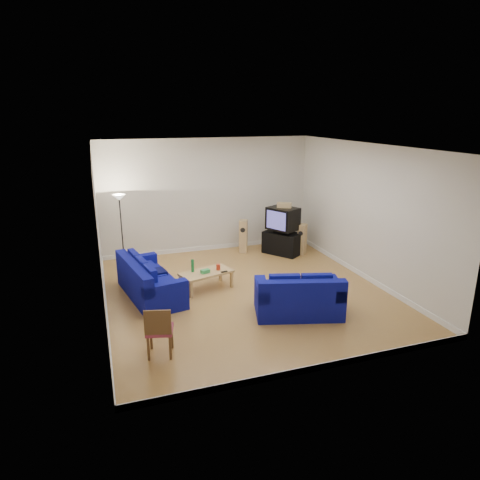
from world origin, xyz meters
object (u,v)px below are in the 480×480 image
object	(u,v)px
coffee_table	(206,274)
television	(283,219)
sofa_loveseat	(299,300)
tv_stand	(282,243)
sofa_three_seat	(148,283)

from	to	relation	value
coffee_table	television	world-z (taller)	television
television	coffee_table	bearing A→B (deg)	-84.57
television	sofa_loveseat	bearing A→B (deg)	-47.37
sofa_loveseat	tv_stand	world-z (taller)	sofa_loveseat
tv_stand	television	size ratio (longest dim) A/B	1.03
sofa_loveseat	tv_stand	size ratio (longest dim) A/B	1.84
coffee_table	television	distance (m)	3.26
sofa_loveseat	sofa_three_seat	bearing A→B (deg)	161.56
tv_stand	television	distance (m)	0.72
sofa_three_seat	coffee_table	distance (m)	1.30
sofa_three_seat	tv_stand	bearing A→B (deg)	103.17
sofa_three_seat	television	size ratio (longest dim) A/B	2.30
sofa_three_seat	television	xyz separation A→B (m)	(3.96, 1.74, 0.72)
sofa_loveseat	coffee_table	size ratio (longest dim) A/B	1.47
coffee_table	tv_stand	size ratio (longest dim) A/B	1.25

